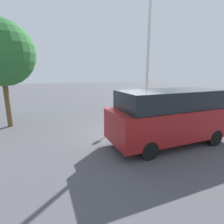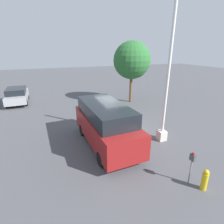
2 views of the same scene
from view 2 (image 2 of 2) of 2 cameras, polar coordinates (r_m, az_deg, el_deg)
ground_plane at (r=11.10m, az=2.44°, el=-5.80°), size 80.00×80.00×0.00m
parking_meter_near at (r=11.33m, az=4.68°, el=-0.02°), size 0.21×0.13×1.30m
parking_meter_far at (r=7.19m, az=24.69°, el=-14.30°), size 0.21×0.13×1.35m
lamp_post at (r=9.50m, az=16.96°, el=2.95°), size 0.44×0.44×6.78m
parked_van at (r=9.00m, az=-2.07°, el=-3.81°), size 5.12×2.19×2.23m
car_distant at (r=18.54m, az=-28.58°, el=4.90°), size 4.22×1.76×1.44m
street_tree at (r=16.34m, az=6.49°, el=16.40°), size 3.32×3.32×5.50m
fire_hydrant at (r=7.48m, az=28.02°, el=-18.92°), size 0.22×0.22×0.84m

